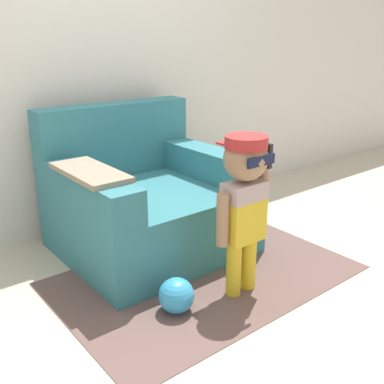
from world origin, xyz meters
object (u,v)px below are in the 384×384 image
Objects in this scene: armchair at (145,202)px; side_table at (234,187)px; toy_ball at (176,296)px; person_child at (244,192)px.

armchair reaches higher than side_table.
side_table is at bearing 33.91° from toy_ball.
toy_ball is at bearing -146.09° from side_table.
armchair is 1.27× the size of person_child.
armchair is 0.86m from person_child.
armchair is at bearing 67.64° from toy_ball.
person_child is at bearing -9.32° from toy_ball.
armchair is 6.03× the size of toy_ball.
person_child is at bearing -131.71° from side_table.
side_table is at bearing 48.29° from person_child.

